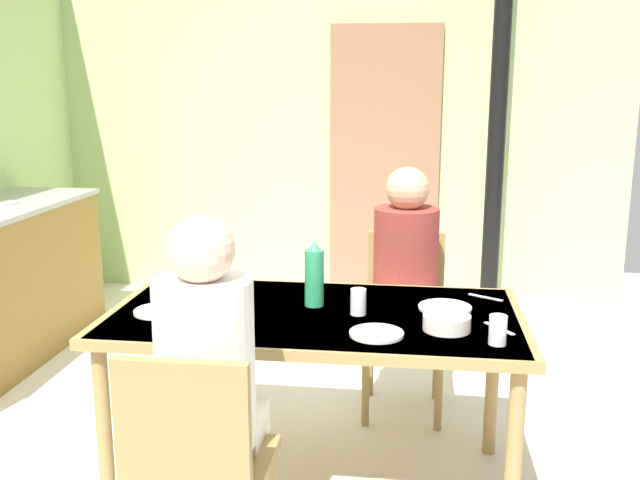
# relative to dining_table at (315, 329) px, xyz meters

# --- Properties ---
(ground_plane) EXTENTS (7.20, 7.20, 0.00)m
(ground_plane) POSITION_rel_dining_table_xyz_m (-0.27, -0.02, -0.66)
(ground_plane) COLOR silver
(wall_back) EXTENTS (4.36, 0.10, 2.79)m
(wall_back) POSITION_rel_dining_table_xyz_m (-0.27, 2.75, 0.73)
(wall_back) COLOR #ACC97F
(wall_back) RESTS_ON ground_plane
(door_wooden) EXTENTS (0.80, 0.05, 2.00)m
(door_wooden) POSITION_rel_dining_table_xyz_m (0.14, 2.67, 0.34)
(door_wooden) COLOR #8C6148
(door_wooden) RESTS_ON ground_plane
(stove_pipe_column) EXTENTS (0.12, 0.12, 2.79)m
(stove_pipe_column) POSITION_rel_dining_table_xyz_m (0.91, 2.40, 0.73)
(stove_pipe_column) COLOR black
(stove_pipe_column) RESTS_ON ground_plane
(dining_table) EXTENTS (1.59, 0.83, 0.73)m
(dining_table) POSITION_rel_dining_table_xyz_m (0.00, 0.00, 0.00)
(dining_table) COLOR olive
(dining_table) RESTS_ON ground_plane
(chair_near_diner) EXTENTS (0.40, 0.40, 0.87)m
(chair_near_diner) POSITION_rel_dining_table_xyz_m (-0.24, -0.77, -0.16)
(chair_near_diner) COLOR olive
(chair_near_diner) RESTS_ON ground_plane
(chair_far_diner) EXTENTS (0.40, 0.40, 0.87)m
(chair_far_diner) POSITION_rel_dining_table_xyz_m (0.34, 0.77, -0.16)
(chair_far_diner) COLOR olive
(chair_far_diner) RESTS_ON ground_plane
(person_near_diner) EXTENTS (0.30, 0.37, 0.77)m
(person_near_diner) POSITION_rel_dining_table_xyz_m (-0.24, -0.63, 0.12)
(person_near_diner) COLOR silver
(person_near_diner) RESTS_ON ground_plane
(person_far_diner) EXTENTS (0.30, 0.37, 0.77)m
(person_far_diner) POSITION_rel_dining_table_xyz_m (0.34, 0.63, 0.12)
(person_far_diner) COLOR #943C26
(person_far_diner) RESTS_ON ground_plane
(water_bottle_green_near) EXTENTS (0.08, 0.08, 0.26)m
(water_bottle_green_near) POSITION_rel_dining_table_xyz_m (-0.01, 0.08, 0.19)
(water_bottle_green_near) COLOR #2D995E
(water_bottle_green_near) RESTS_ON dining_table
(serving_bowl_center) EXTENTS (0.17, 0.17, 0.05)m
(serving_bowl_center) POSITION_rel_dining_table_xyz_m (0.49, -0.14, 0.10)
(serving_bowl_center) COLOR silver
(serving_bowl_center) RESTS_ON dining_table
(dinner_plate_near_left) EXTENTS (0.19, 0.19, 0.01)m
(dinner_plate_near_left) POSITION_rel_dining_table_xyz_m (-0.59, -0.09, 0.07)
(dinner_plate_near_left) COLOR white
(dinner_plate_near_left) RESTS_ON dining_table
(dinner_plate_near_right) EXTENTS (0.21, 0.21, 0.01)m
(dinner_plate_near_right) POSITION_rel_dining_table_xyz_m (0.50, 0.10, 0.07)
(dinner_plate_near_right) COLOR white
(dinner_plate_near_right) RESTS_ON dining_table
(dinner_plate_far_center) EXTENTS (0.19, 0.19, 0.01)m
(dinner_plate_far_center) POSITION_rel_dining_table_xyz_m (0.25, -0.23, 0.07)
(dinner_plate_far_center) COLOR white
(dinner_plate_far_center) RESTS_ON dining_table
(drinking_glass_by_near_diner) EXTENTS (0.06, 0.06, 0.10)m
(drinking_glass_by_near_diner) POSITION_rel_dining_table_xyz_m (0.17, -0.01, 0.12)
(drinking_glass_by_near_diner) COLOR silver
(drinking_glass_by_near_diner) RESTS_ON dining_table
(drinking_glass_by_far_diner) EXTENTS (0.06, 0.06, 0.10)m
(drinking_glass_by_far_diner) POSITION_rel_dining_table_xyz_m (0.66, -0.26, 0.12)
(drinking_glass_by_far_diner) COLOR silver
(drinking_glass_by_far_diner) RESTS_ON dining_table
(drinking_glass_spare_center) EXTENTS (0.06, 0.06, 0.10)m
(drinking_glass_spare_center) POSITION_rel_dining_table_xyz_m (-0.44, -0.06, 0.12)
(drinking_glass_spare_center) COLOR silver
(drinking_glass_spare_center) RESTS_ON dining_table
(cutlery_knife_near) EXTENTS (0.10, 0.13, 0.00)m
(cutlery_knife_near) POSITION_rel_dining_table_xyz_m (-0.57, 0.22, 0.07)
(cutlery_knife_near) COLOR silver
(cutlery_knife_near) RESTS_ON dining_table
(cutlery_fork_near) EXTENTS (0.12, 0.12, 0.00)m
(cutlery_fork_near) POSITION_rel_dining_table_xyz_m (-0.39, 0.27, 0.07)
(cutlery_fork_near) COLOR silver
(cutlery_fork_near) RESTS_ON dining_table
(cutlery_knife_far) EXTENTS (0.14, 0.09, 0.00)m
(cutlery_knife_far) POSITION_rel_dining_table_xyz_m (0.67, 0.27, 0.07)
(cutlery_knife_far) COLOR silver
(cutlery_knife_far) RESTS_ON dining_table
(cutlery_fork_far) EXTENTS (0.10, 0.13, 0.00)m
(cutlery_fork_far) POSITION_rel_dining_table_xyz_m (0.68, -0.11, 0.07)
(cutlery_fork_far) COLOR silver
(cutlery_fork_far) RESTS_ON dining_table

